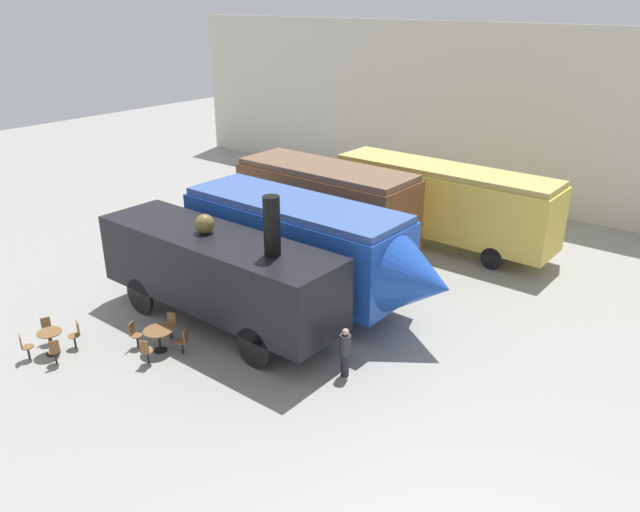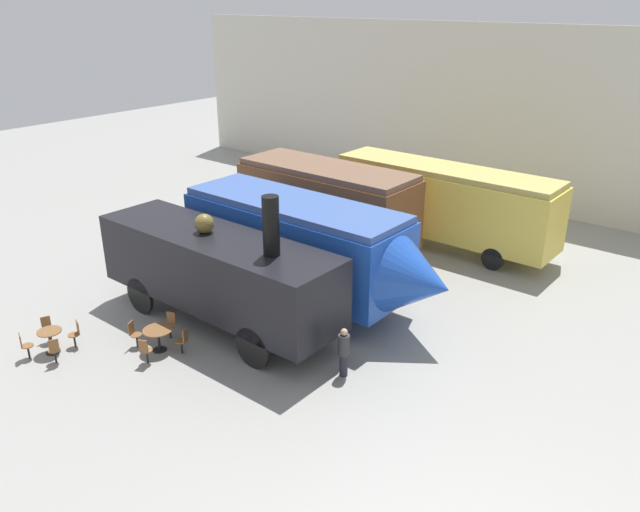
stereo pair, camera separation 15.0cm
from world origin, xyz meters
TOP-DOWN VIEW (x-y plane):
  - ground_plane at (0.00, 0.00)m, footprint 80.00×80.00m
  - backdrop_wall at (0.00, 15.43)m, footprint 44.00×0.15m
  - passenger_coach_vintage at (0.01, 8.36)m, footprint 9.91×2.42m
  - passenger_coach_wooden at (-3.45, 4.62)m, footprint 7.71×2.82m
  - streamlined_locomotive at (-0.82, 0.47)m, footprint 10.33×2.84m
  - steam_locomotive at (-2.13, -2.72)m, footprint 9.06×2.49m
  - cafe_table_near at (-2.36, -5.07)m, footprint 0.92×0.92m
  - cafe_table_mid at (-4.82, -7.25)m, footprint 0.74×0.74m
  - cafe_chair_0 at (-2.72, -4.32)m, footprint 0.38×0.40m
  - cafe_chair_1 at (-3.12, -5.43)m, footprint 0.40×0.38m
  - cafe_chair_2 at (-2.01, -5.83)m, footprint 0.38×0.40m
  - cafe_chair_3 at (-1.61, -4.72)m, footprint 0.40×0.38m
  - cafe_chair_4 at (-4.55, -6.56)m, footprint 0.38×0.39m
  - cafe_chair_5 at (-5.51, -6.98)m, footprint 0.39×0.38m
  - cafe_chair_6 at (-5.09, -7.94)m, footprint 0.38×0.39m
  - cafe_chair_7 at (-4.13, -7.52)m, footprint 0.39×0.38m
  - visitor_person at (2.92, -2.57)m, footprint 0.34×0.34m

SIDE VIEW (x-z plane):
  - ground_plane at x=0.00m, z-range 0.00..0.00m
  - cafe_chair_0 at x=-2.72m, z-range 0.07..0.94m
  - cafe_chair_1 at x=-3.12m, z-range 0.07..0.94m
  - cafe_chair_2 at x=-2.01m, z-range 0.07..0.94m
  - cafe_chair_3 at x=-1.61m, z-range 0.07..0.94m
  - cafe_chair_4 at x=-4.55m, z-range 0.07..0.94m
  - cafe_chair_5 at x=-5.51m, z-range 0.07..0.94m
  - cafe_chair_6 at x=-5.09m, z-range 0.07..0.94m
  - cafe_chair_7 at x=-4.13m, z-range 0.07..0.94m
  - cafe_table_mid at x=-4.82m, z-range 0.18..0.94m
  - cafe_table_near at x=-2.36m, z-range 0.22..0.96m
  - visitor_person at x=2.92m, z-range 0.06..1.60m
  - steam_locomotive at x=-2.13m, z-range -0.47..4.50m
  - passenger_coach_vintage at x=0.01m, z-range 0.28..3.79m
  - passenger_coach_wooden at x=-3.45m, z-range 0.28..4.01m
  - streamlined_locomotive at x=-0.82m, z-range 0.34..4.00m
  - backdrop_wall at x=0.00m, z-range 0.00..9.00m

